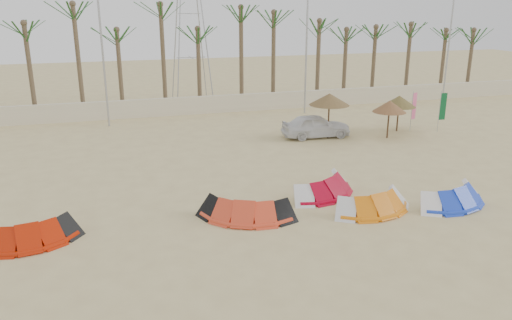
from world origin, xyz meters
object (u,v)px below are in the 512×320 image
object	(u,v)px
kite_red_right	(321,184)
kite_red_mid	(244,205)
kite_orange	(370,199)
parasol_right	(399,101)
kite_blue	(449,193)
kite_red_left	(29,229)
car	(316,126)
parasol_left	(329,99)
parasol_mid	(390,106)

from	to	relation	value
kite_red_right	kite_red_mid	bearing A→B (deg)	-160.47
kite_orange	parasol_right	xyz separation A→B (m)	(7.95, 10.80, 1.51)
kite_red_mid	kite_orange	xyz separation A→B (m)	(4.95, -0.85, -0.00)
kite_red_right	kite_blue	distance (m)	5.18
kite_red_left	kite_red_mid	world-z (taller)	same
car	kite_blue	bearing A→B (deg)	-171.85
kite_blue	parasol_left	distance (m)	11.04
kite_red_left	kite_orange	distance (m)	12.61
kite_red_left	kite_orange	size ratio (longest dim) A/B	0.98
kite_red_left	parasol_right	bearing A→B (deg)	25.67
kite_red_mid	parasol_right	xyz separation A→B (m)	(12.90, 9.95, 1.51)
kite_blue	parasol_mid	bearing A→B (deg)	72.59
kite_orange	kite_blue	size ratio (longest dim) A/B	0.96
kite_orange	parasol_right	distance (m)	13.50
parasol_mid	parasol_right	size ratio (longest dim) A/B	1.00
kite_red_left	kite_blue	distance (m)	16.03
kite_red_left	parasol_mid	xyz separation A→B (m)	(19.07, 8.59, 1.51)
kite_red_left	kite_red_mid	xyz separation A→B (m)	(7.63, -0.09, 0.00)
kite_red_right	kite_blue	world-z (taller)	same
kite_blue	parasol_right	world-z (taller)	parasol_right
kite_red_mid	kite_blue	size ratio (longest dim) A/B	1.09
kite_blue	car	bearing A→B (deg)	95.14
kite_red_left	parasol_right	size ratio (longest dim) A/B	1.55
kite_red_right	parasol_right	world-z (taller)	parasol_right
kite_orange	kite_blue	world-z (taller)	same
kite_red_left	parasol_left	bearing A→B (deg)	31.60
kite_red_left	car	distance (m)	18.00
parasol_left	kite_red_mid	bearing A→B (deg)	-129.46
parasol_left	parasol_right	distance (m)	4.96
car	kite_red_right	bearing A→B (deg)	161.11
kite_blue	car	distance (m)	11.31
kite_blue	parasol_mid	world-z (taller)	parasol_mid
parasol_left	car	size ratio (longest dim) A/B	0.66
kite_red_mid	kite_red_right	size ratio (longest dim) A/B	1.02
kite_blue	car	size ratio (longest dim) A/B	0.90
kite_orange	parasol_left	distance (m)	11.13
parasol_mid	kite_red_left	bearing A→B (deg)	-155.74
parasol_right	kite_red_right	bearing A→B (deg)	-136.53
parasol_left	parasol_right	world-z (taller)	parasol_left
kite_red_mid	car	size ratio (longest dim) A/B	0.98
kite_red_left	kite_red_right	size ratio (longest dim) A/B	0.88
kite_red_right	kite_orange	distance (m)	2.47
parasol_mid	parasol_right	bearing A→B (deg)	41.17
parasol_left	car	xyz separation A→B (m)	(-0.63, 0.40, -1.66)
kite_red_right	kite_blue	xyz separation A→B (m)	(4.52, -2.54, -0.00)
kite_red_right	parasol_mid	distance (m)	10.67
kite_red_mid	kite_blue	bearing A→B (deg)	-8.04
kite_red_mid	car	world-z (taller)	car
kite_blue	parasol_left	world-z (taller)	parasol_left
kite_orange	parasol_left	xyz separation A→B (m)	(3.02, 10.53, 1.95)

